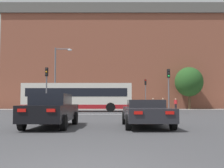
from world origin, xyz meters
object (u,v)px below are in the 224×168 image
object	(u,v)px
car_roadster_right	(147,113)
street_lamp_junction	(59,73)
traffic_light_far_right	(146,89)
pedestrian_waiting	(176,103)
car_saloon_left	(52,110)
pedestrian_walking_west	(154,103)
pedestrian_walking_east	(164,103)
traffic_light_near_left	(47,83)
traffic_light_near_right	(169,84)
bus_crossing_lead	(78,97)

from	to	relation	value
car_roadster_right	street_lamp_junction	bearing A→B (deg)	112.62
traffic_light_far_right	pedestrian_waiting	distance (m)	4.89
car_saloon_left	pedestrian_walking_west	world-z (taller)	pedestrian_walking_west
street_lamp_junction	pedestrian_walking_east	xyz separation A→B (m)	(13.17, 10.30, -3.31)
traffic_light_near_left	traffic_light_near_right	size ratio (longest dim) A/B	1.02
traffic_light_near_right	pedestrian_waiting	bearing A→B (deg)	74.81
traffic_light_far_right	pedestrian_waiting	xyz separation A→B (m)	(4.41, 0.80, -1.95)
pedestrian_walking_east	traffic_light_near_left	bearing A→B (deg)	-17.99
street_lamp_junction	pedestrian_walking_west	world-z (taller)	street_lamp_junction
bus_crossing_lead	pedestrian_walking_east	world-z (taller)	bus_crossing_lead
pedestrian_walking_west	traffic_light_near_right	bearing A→B (deg)	60.85
pedestrian_walking_east	car_roadster_right	bearing A→B (deg)	12.36
car_saloon_left	traffic_light_near_right	size ratio (longest dim) A/B	1.15
car_roadster_right	traffic_light_far_right	distance (m)	26.93
bus_crossing_lead	pedestrian_walking_west	bearing A→B (deg)	-49.98
car_roadster_right	traffic_light_near_left	world-z (taller)	traffic_light_near_left
car_saloon_left	car_roadster_right	bearing A→B (deg)	2.39
bus_crossing_lead	pedestrian_waiting	size ratio (longest dim) A/B	7.65
bus_crossing_lead	pedestrian_walking_east	bearing A→B (deg)	-50.63
car_saloon_left	traffic_light_far_right	size ratio (longest dim) A/B	1.13
car_saloon_left	pedestrian_waiting	bearing A→B (deg)	67.97
street_lamp_junction	bus_crossing_lead	bearing A→B (deg)	29.41
car_roadster_right	pedestrian_waiting	bearing A→B (deg)	74.09
pedestrian_waiting	pedestrian_walking_west	xyz separation A→B (m)	(-3.40, -0.95, 0.02)
bus_crossing_lead	car_roadster_right	bearing A→B (deg)	-163.69
traffic_light_near_left	pedestrian_walking_east	distance (m)	19.99
traffic_light_near_left	bus_crossing_lead	bearing A→B (deg)	68.66
traffic_light_near_left	traffic_light_near_right	bearing A→B (deg)	1.64
car_saloon_left	bus_crossing_lead	world-z (taller)	bus_crossing_lead
car_roadster_right	traffic_light_far_right	xyz separation A→B (m)	(3.18, 26.65, 2.21)
traffic_light_near_left	traffic_light_far_right	size ratio (longest dim) A/B	1.00
traffic_light_near_left	car_saloon_left	bearing A→B (deg)	-75.79
pedestrian_walking_west	traffic_light_near_left	bearing A→B (deg)	22.05
traffic_light_near_left	pedestrian_walking_west	world-z (taller)	traffic_light_near_left
car_roadster_right	traffic_light_near_right	world-z (taller)	traffic_light_near_right
traffic_light_far_right	pedestrian_walking_east	xyz separation A→B (m)	(2.61, 0.97, -1.91)
traffic_light_near_left	traffic_light_far_right	xyz separation A→B (m)	(10.75, 13.77, -0.01)
bus_crossing_lead	street_lamp_junction	xyz separation A→B (m)	(-1.98, -1.12, 2.58)
car_roadster_right	pedestrian_walking_west	distance (m)	26.83
pedestrian_waiting	bus_crossing_lead	bearing A→B (deg)	75.34
car_saloon_left	pedestrian_walking_east	world-z (taller)	pedestrian_walking_east
car_roadster_right	traffic_light_near_right	xyz separation A→B (m)	(3.72, 13.20, 2.15)
pedestrian_walking_east	pedestrian_walking_west	distance (m)	1.95
pedestrian_waiting	pedestrian_walking_west	bearing A→B (deg)	56.29
car_roadster_right	bus_crossing_lead	distance (m)	19.24
car_saloon_left	pedestrian_waiting	xyz separation A→B (m)	(11.88, 27.53, 0.13)
pedestrian_walking_east	pedestrian_walking_west	xyz separation A→B (m)	(-1.60, -1.13, -0.02)
traffic_light_near_right	pedestrian_walking_east	world-z (taller)	traffic_light_near_right
pedestrian_waiting	pedestrian_walking_east	distance (m)	1.81
car_saloon_left	car_roadster_right	size ratio (longest dim) A/B	1.03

